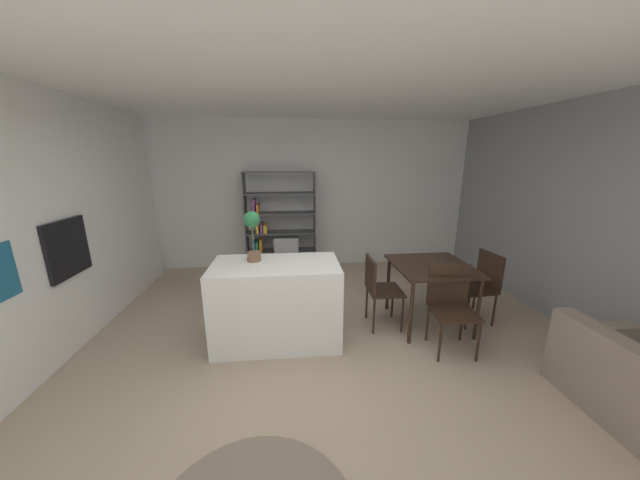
{
  "coord_description": "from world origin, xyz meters",
  "views": [
    {
      "loc": [
        -0.19,
        -2.85,
        2.05
      ],
      "look_at": [
        0.18,
        1.02,
        1.02
      ],
      "focal_mm": 17.49,
      "sensor_mm": 36.0,
      "label": 1
    }
  ],
  "objects_px": {
    "dining_chair_window_side": "(481,282)",
    "dining_chair_island_side": "(378,285)",
    "dining_chair_near": "(451,300)",
    "potted_plant_on_island": "(252,230)",
    "built_in_oven": "(67,248)",
    "open_bookshelf": "(278,231)",
    "dining_table": "(431,271)",
    "kitchen_island": "(277,302)"
  },
  "relations": [
    {
      "from": "kitchen_island",
      "to": "dining_table",
      "type": "height_order",
      "value": "kitchen_island"
    },
    {
      "from": "kitchen_island",
      "to": "dining_chair_near",
      "type": "distance_m",
      "value": 1.92
    },
    {
      "from": "dining_chair_window_side",
      "to": "dining_chair_island_side",
      "type": "height_order",
      "value": "dining_chair_window_side"
    },
    {
      "from": "potted_plant_on_island",
      "to": "dining_table",
      "type": "bearing_deg",
      "value": 2.07
    },
    {
      "from": "built_in_oven",
      "to": "dining_chair_island_side",
      "type": "xyz_separation_m",
      "value": [
        3.38,
        0.08,
        -0.59
      ]
    },
    {
      "from": "potted_plant_on_island",
      "to": "dining_chair_window_side",
      "type": "relative_size",
      "value": 0.62
    },
    {
      "from": "potted_plant_on_island",
      "to": "dining_chair_window_side",
      "type": "height_order",
      "value": "potted_plant_on_island"
    },
    {
      "from": "built_in_oven",
      "to": "kitchen_island",
      "type": "relative_size",
      "value": 0.43
    },
    {
      "from": "potted_plant_on_island",
      "to": "dining_table",
      "type": "xyz_separation_m",
      "value": [
        2.13,
        0.08,
        -0.58
      ]
    },
    {
      "from": "potted_plant_on_island",
      "to": "dining_table",
      "type": "distance_m",
      "value": 2.21
    },
    {
      "from": "kitchen_island",
      "to": "dining_chair_island_side",
      "type": "distance_m",
      "value": 1.24
    },
    {
      "from": "dining_table",
      "to": "dining_chair_island_side",
      "type": "height_order",
      "value": "dining_chair_island_side"
    },
    {
      "from": "dining_table",
      "to": "kitchen_island",
      "type": "bearing_deg",
      "value": -174.16
    },
    {
      "from": "dining_table",
      "to": "dining_chair_island_side",
      "type": "distance_m",
      "value": 0.68
    },
    {
      "from": "built_in_oven",
      "to": "potted_plant_on_island",
      "type": "distance_m",
      "value": 1.92
    },
    {
      "from": "open_bookshelf",
      "to": "dining_chair_near",
      "type": "distance_m",
      "value": 3.29
    },
    {
      "from": "dining_chair_window_side",
      "to": "potted_plant_on_island",
      "type": "bearing_deg",
      "value": -94.82
    },
    {
      "from": "dining_chair_island_side",
      "to": "dining_chair_near",
      "type": "height_order",
      "value": "dining_chair_near"
    },
    {
      "from": "potted_plant_on_island",
      "to": "dining_chair_island_side",
      "type": "distance_m",
      "value": 1.64
    },
    {
      "from": "dining_chair_island_side",
      "to": "kitchen_island",
      "type": "bearing_deg",
      "value": 100.16
    },
    {
      "from": "dining_table",
      "to": "dining_chair_near",
      "type": "bearing_deg",
      "value": -88.88
    },
    {
      "from": "kitchen_island",
      "to": "dining_chair_near",
      "type": "height_order",
      "value": "kitchen_island"
    },
    {
      "from": "dining_table",
      "to": "dining_chair_window_side",
      "type": "height_order",
      "value": "dining_chair_window_side"
    },
    {
      "from": "open_bookshelf",
      "to": "dining_chair_window_side",
      "type": "relative_size",
      "value": 2.01
    },
    {
      "from": "open_bookshelf",
      "to": "dining_chair_near",
      "type": "height_order",
      "value": "open_bookshelf"
    },
    {
      "from": "built_in_oven",
      "to": "dining_chair_near",
      "type": "relative_size",
      "value": 0.65
    },
    {
      "from": "built_in_oven",
      "to": "potted_plant_on_island",
      "type": "bearing_deg",
      "value": 0.18
    },
    {
      "from": "open_bookshelf",
      "to": "dining_chair_near",
      "type": "bearing_deg",
      "value": -53.43
    },
    {
      "from": "potted_plant_on_island",
      "to": "dining_chair_window_side",
      "type": "distance_m",
      "value": 2.9
    },
    {
      "from": "dining_chair_window_side",
      "to": "dining_chair_near",
      "type": "relative_size",
      "value": 0.98
    },
    {
      "from": "dining_chair_window_side",
      "to": "dining_chair_near",
      "type": "height_order",
      "value": "dining_chair_near"
    },
    {
      "from": "dining_chair_window_side",
      "to": "dining_chair_island_side",
      "type": "xyz_separation_m",
      "value": [
        -1.34,
        -0.01,
        0.01
      ]
    },
    {
      "from": "dining_chair_window_side",
      "to": "dining_chair_island_side",
      "type": "bearing_deg",
      "value": -96.21
    },
    {
      "from": "dining_table",
      "to": "dining_chair_window_side",
      "type": "xyz_separation_m",
      "value": [
        0.68,
        0.01,
        -0.17
      ]
    },
    {
      "from": "built_in_oven",
      "to": "dining_chair_island_side",
      "type": "distance_m",
      "value": 3.44
    },
    {
      "from": "dining_chair_window_side",
      "to": "dining_chair_island_side",
      "type": "distance_m",
      "value": 1.34
    },
    {
      "from": "built_in_oven",
      "to": "dining_table",
      "type": "xyz_separation_m",
      "value": [
        4.05,
        0.08,
        -0.44
      ]
    },
    {
      "from": "potted_plant_on_island",
      "to": "dining_chair_island_side",
      "type": "bearing_deg",
      "value": 3.07
    },
    {
      "from": "built_in_oven",
      "to": "dining_chair_window_side",
      "type": "xyz_separation_m",
      "value": [
        4.72,
        0.09,
        -0.6
      ]
    },
    {
      "from": "built_in_oven",
      "to": "dining_chair_window_side",
      "type": "relative_size",
      "value": 0.67
    },
    {
      "from": "dining_chair_island_side",
      "to": "dining_chair_window_side",
      "type": "bearing_deg",
      "value": -88.47
    },
    {
      "from": "dining_chair_island_side",
      "to": "dining_chair_near",
      "type": "distance_m",
      "value": 0.84
    }
  ]
}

